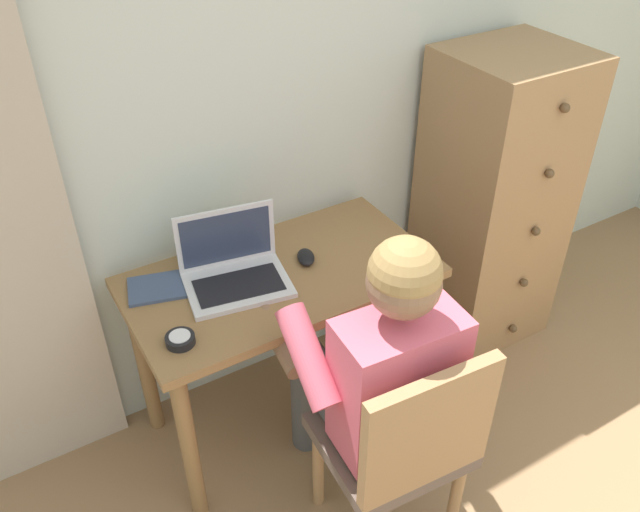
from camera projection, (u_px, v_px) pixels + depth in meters
The scene contains 9 objects.
wall_back at pixel (333, 72), 2.37m from camera, with size 4.80×0.05×2.50m, color silver.
desk at pixel (282, 301), 2.33m from camera, with size 1.06×0.57×0.73m.
dresser at pixel (493, 203), 2.78m from camera, with size 0.51×0.50×1.31m.
chair at pixel (403, 444), 1.97m from camera, with size 0.45×0.43×0.87m.
person_seated at pixel (374, 363), 2.00m from camera, with size 0.55×0.60×1.19m.
laptop at pixel (234, 268), 2.19m from camera, with size 0.38×0.30×0.24m.
computer_mouse at pixel (306, 257), 2.30m from camera, with size 0.06×0.10×0.03m, color black.
desk_clock at pixel (180, 339), 1.97m from camera, with size 0.09×0.09×0.03m.
notebook_pad at pixel (160, 287), 2.18m from camera, with size 0.21×0.15×0.01m, color #3D4C6B.
Camera 1 is at (-1.22, 0.24, 2.11)m, focal length 36.74 mm.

